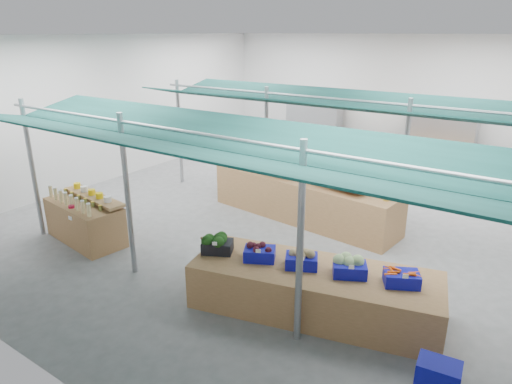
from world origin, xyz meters
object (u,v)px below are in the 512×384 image
bottle_shelf (87,220)px  crate_stack (437,383)px  vendor_left (284,163)px  vendor_right (347,174)px  veg_counter (314,290)px  fruit_counter (303,199)px

bottle_shelf → crate_stack: bearing=3.8°
bottle_shelf → crate_stack: size_ratio=3.41×
bottle_shelf → vendor_left: bearing=74.8°
vendor_left → vendor_right: (1.80, 0.00, 0.00)m
crate_stack → vendor_right: vendor_right is taller
veg_counter → fruit_counter: fruit_counter is taller
crate_stack → bottle_shelf: bearing=175.9°
crate_stack → vendor_left: (-5.35, 5.32, 0.64)m
bottle_shelf → crate_stack: (7.40, -0.53, -0.17)m
fruit_counter → vendor_left: vendor_left is taller
veg_counter → vendor_right: bearing=94.0°
bottle_shelf → veg_counter: (5.26, 0.37, -0.08)m
bottle_shelf → fruit_counter: (3.24, 3.69, 0.04)m
veg_counter → fruit_counter: (-2.02, 3.31, 0.12)m
fruit_counter → vendor_right: vendor_right is taller
vendor_right → veg_counter: bearing=114.0°
veg_counter → vendor_left: vendor_left is taller
crate_stack → vendor_right: size_ratio=0.32×
veg_counter → vendor_left: bearing=112.3°
bottle_shelf → fruit_counter: 4.91m
vendor_left → fruit_counter: bearing=143.6°
bottle_shelf → vendor_right: (3.84, 4.79, 0.48)m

